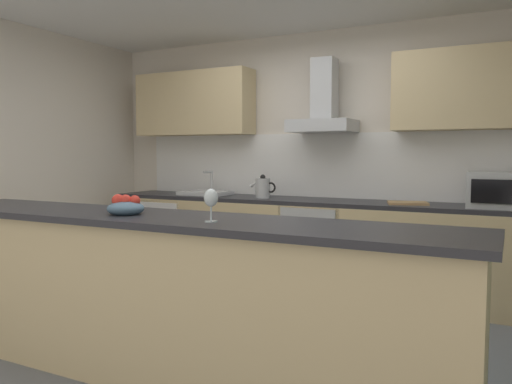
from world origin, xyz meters
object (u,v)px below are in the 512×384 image
kettle (263,188)px  fruit_bowl (126,207)px  range_hood (323,109)px  refrigerator (172,235)px  oven (318,245)px  sink (206,192)px  wine_glass (211,199)px  microwave (500,190)px  chopping_board (408,203)px

kettle → fruit_bowl: kettle is taller
range_hood → fruit_bowl: size_ratio=3.27×
refrigerator → range_hood: size_ratio=1.18×
oven → refrigerator: bearing=-179.9°
refrigerator → kettle: size_ratio=2.94×
fruit_bowl → oven: bearing=80.6°
sink → range_hood: (1.30, 0.12, 0.86)m
refrigerator → fruit_bowl: bearing=-59.2°
sink → wine_glass: bearing=-56.7°
refrigerator → fruit_bowl: fruit_bowl is taller
refrigerator → microwave: (3.34, -0.03, 0.62)m
oven → range_hood: size_ratio=1.11×
sink → range_hood: range_hood is taller
oven → fruit_bowl: (-0.38, -2.30, 0.57)m
oven → microwave: microwave is taller
wine_glass → oven: bearing=96.3°
range_hood → chopping_board: range_hood is taller
sink → range_hood: bearing=5.2°
microwave → chopping_board: (-0.74, 0.00, -0.14)m
oven → microwave: 1.70m
oven → kettle: (-0.58, -0.03, 0.55)m
oven → sink: sink is taller
range_hood → wine_glass: range_hood is taller
fruit_bowl → chopping_board: size_ratio=0.65×
range_hood → refrigerator: bearing=-175.7°
oven → range_hood: bearing=90.0°
microwave → range_hood: (-1.59, 0.16, 0.74)m
sink → chopping_board: 2.15m
sink → kettle: 0.72m
wine_glass → sink: bearing=123.3°
oven → kettle: kettle is taller
microwave → kettle: (-2.17, -0.01, -0.04)m
range_hood → wine_glass: size_ratio=4.05×
kettle → chopping_board: size_ratio=0.85×
oven → fruit_bowl: size_ratio=3.64×
wine_glass → fruit_bowl: size_ratio=0.81×
sink → fruit_bowl: sink is taller
microwave → refrigerator: bearing=179.6°
fruit_bowl → chopping_board: fruit_bowl is taller
sink → kettle: (0.72, -0.04, 0.08)m
sink → wine_glass: wine_glass is taller
microwave → range_hood: range_hood is taller
kettle → sink: bearing=176.4°
refrigerator → wine_glass: size_ratio=4.78×
refrigerator → chopping_board: size_ratio=2.50×
microwave → sink: size_ratio=1.00×
fruit_bowl → refrigerator: bearing=120.8°
microwave → fruit_bowl: microwave is taller
refrigerator → sink: size_ratio=1.70×
refrigerator → microwave: microwave is taller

